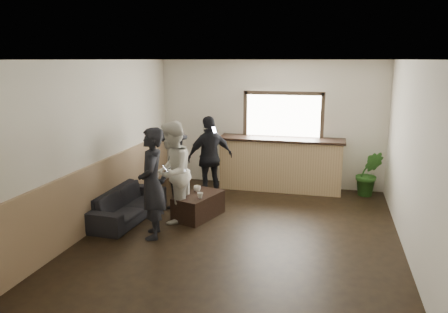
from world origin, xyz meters
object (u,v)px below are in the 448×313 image
(person_a, at_px, (152,183))
(person_c, at_px, (173,168))
(cup_a, at_px, (197,188))
(cup_b, at_px, (200,195))
(person_b, at_px, (172,172))
(bar_counter, at_px, (281,161))
(coffee_table, at_px, (199,206))
(potted_plant, at_px, (369,174))
(person_d, at_px, (210,157))
(sofa, at_px, (127,204))

(person_a, bearing_deg, person_c, 167.46)
(cup_a, distance_m, cup_b, 0.42)
(person_c, bearing_deg, cup_b, 57.40)
(person_b, bearing_deg, cup_a, 141.02)
(bar_counter, xyz_separation_m, cup_b, (-1.13, -2.31, -0.16))
(bar_counter, bearing_deg, coffee_table, -119.85)
(potted_plant, bearing_deg, person_a, -138.62)
(cup_a, xyz_separation_m, person_d, (-0.03, 0.98, 0.37))
(person_d, bearing_deg, bar_counter, 175.98)
(person_a, height_order, person_c, person_a)
(person_d, bearing_deg, coffee_table, 55.79)
(potted_plant, distance_m, person_c, 4.06)
(sofa, bearing_deg, potted_plant, -57.22)
(cup_a, relative_size, potted_plant, 0.14)
(sofa, bearing_deg, coffee_table, -69.89)
(person_d, bearing_deg, potted_plant, 156.24)
(sofa, height_order, cup_b, sofa)
(bar_counter, bearing_deg, potted_plant, -1.42)
(person_d, bearing_deg, person_a, 41.61)
(potted_plant, relative_size, person_c, 0.61)
(cup_b, bearing_deg, person_c, 140.11)
(person_b, bearing_deg, bar_counter, 140.47)
(potted_plant, distance_m, person_b, 4.20)
(cup_a, bearing_deg, person_a, -106.81)
(cup_b, relative_size, person_c, 0.07)
(sofa, height_order, potted_plant, potted_plant)
(cup_a, height_order, person_c, person_c)
(coffee_table, xyz_separation_m, person_a, (-0.45, -1.02, 0.68))
(person_a, distance_m, person_d, 2.21)
(cup_a, relative_size, person_a, 0.07)
(cup_a, bearing_deg, cup_b, -65.20)
(bar_counter, relative_size, cup_a, 20.35)
(person_b, bearing_deg, coffee_table, 120.22)
(coffee_table, distance_m, cup_a, 0.33)
(bar_counter, distance_m, person_b, 2.90)
(bar_counter, bearing_deg, person_b, -123.72)
(bar_counter, xyz_separation_m, person_a, (-1.66, -3.14, 0.25))
(cup_a, distance_m, person_d, 1.05)
(coffee_table, bearing_deg, potted_plant, 34.09)
(sofa, relative_size, person_a, 1.04)
(person_d, bearing_deg, cup_b, 58.86)
(bar_counter, distance_m, coffee_table, 2.48)
(sofa, distance_m, person_b, 1.05)
(cup_b, bearing_deg, bar_counter, 64.07)
(cup_b, height_order, person_d, person_d)
(bar_counter, height_order, cup_a, bar_counter)
(bar_counter, distance_m, sofa, 3.52)
(person_c, bearing_deg, cup_a, 75.08)
(coffee_table, height_order, potted_plant, potted_plant)
(cup_a, bearing_deg, coffee_table, -66.06)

